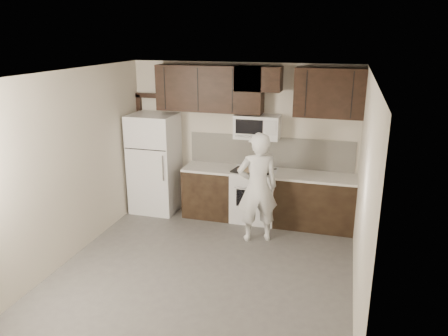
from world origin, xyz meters
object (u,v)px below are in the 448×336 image
at_px(refrigerator, 155,163).
at_px(person, 257,188).
at_px(microwave, 257,127).
at_px(stove, 254,195).

height_order(refrigerator, person, refrigerator).
bearing_deg(microwave, stove, -89.90).
bearing_deg(person, microwave, -99.64).
relative_size(stove, microwave, 1.24).
xyz_separation_m(refrigerator, person, (2.05, -0.71, -0.02)).
bearing_deg(person, refrigerator, -41.65).
bearing_deg(refrigerator, stove, 1.51).
bearing_deg(refrigerator, person, -19.06).
xyz_separation_m(stove, microwave, (-0.00, 0.12, 1.19)).
relative_size(stove, person, 0.54).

